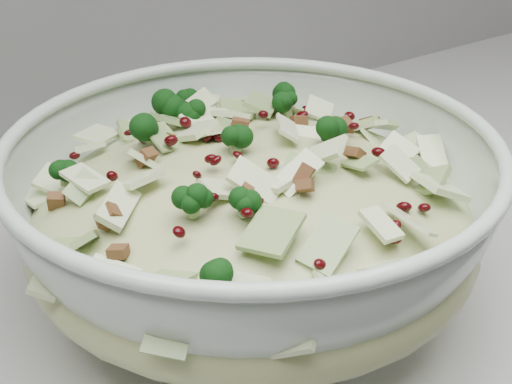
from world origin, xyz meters
TOP-DOWN VIEW (x-y plane):
  - mixing_bowl at (-0.32, 1.60)m, footprint 0.38×0.38m
  - salad at (-0.32, 1.60)m, footprint 0.43×0.43m

SIDE VIEW (x-z plane):
  - mixing_bowl at x=-0.32m, z-range 0.90..1.05m
  - salad at x=-0.32m, z-range 0.93..1.08m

